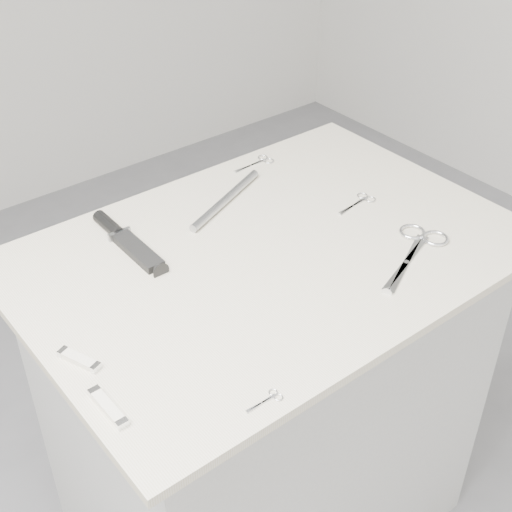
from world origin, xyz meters
TOP-DOWN VIEW (x-y plane):
  - plinth at (0.00, 0.00)m, footprint 0.90×0.60m
  - display_board at (0.00, 0.00)m, footprint 1.00×0.70m
  - large_shears at (0.24, -0.18)m, footprint 0.24×0.15m
  - embroidery_scissors_a at (0.27, 0.02)m, footprint 0.11×0.05m
  - embroidery_scissors_b at (0.21, 0.30)m, footprint 0.11×0.05m
  - tiny_scissors at (-0.26, -0.31)m, footprint 0.06×0.03m
  - sheathed_knife at (-0.22, 0.20)m, footprint 0.05×0.24m
  - pocket_knife_a at (-0.46, -0.17)m, footprint 0.02×0.10m
  - pocket_knife_b at (-0.45, -0.05)m, footprint 0.05×0.08m
  - metal_rail at (0.03, 0.20)m, footprint 0.25×0.12m

SIDE VIEW (x-z plane):
  - plinth at x=0.00m, z-range 0.00..0.90m
  - display_board at x=0.00m, z-range 0.90..0.92m
  - tiny_scissors at x=-0.26m, z-range 0.92..0.92m
  - embroidery_scissors_a at x=0.27m, z-range 0.92..0.92m
  - embroidery_scissors_b at x=0.21m, z-range 0.92..0.92m
  - large_shears at x=0.24m, z-range 0.92..0.93m
  - pocket_knife_b at x=-0.45m, z-range 0.92..0.93m
  - pocket_knife_a at x=-0.46m, z-range 0.92..0.93m
  - sheathed_knife at x=-0.22m, z-range 0.91..0.94m
  - metal_rail at x=0.03m, z-range 0.92..0.94m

